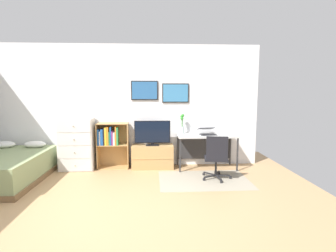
{
  "coord_description": "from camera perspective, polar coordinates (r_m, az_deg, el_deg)",
  "views": [
    {
      "loc": [
        0.66,
        -3.75,
        1.7
      ],
      "look_at": [
        0.97,
        1.5,
        1.02
      ],
      "focal_mm": 29.42,
      "sensor_mm": 36.0,
      "label": 1
    }
  ],
  "objects": [
    {
      "name": "tv_stand",
      "position": [
        6.09,
        -3.22,
        -6.33
      ],
      "size": [
        0.9,
        0.41,
        0.51
      ],
      "color": "tan",
      "rests_on": "ground_plane"
    },
    {
      "name": "bookshelf",
      "position": [
        6.13,
        -11.77,
        -3.1
      ],
      "size": [
        0.68,
        0.3,
        1.0
      ],
      "color": "tan",
      "rests_on": "ground_plane"
    },
    {
      "name": "bed",
      "position": [
        6.03,
        -31.16,
        -7.5
      ],
      "size": [
        1.47,
        1.98,
        0.64
      ],
      "rotation": [
        0.0,
        0.0,
        -0.02
      ],
      "color": "brown",
      "rests_on": "ground_plane"
    },
    {
      "name": "desk",
      "position": [
        6.11,
        7.85,
        -2.97
      ],
      "size": [
        1.27,
        0.6,
        0.74
      ],
      "color": "silver",
      "rests_on": "ground_plane"
    },
    {
      "name": "area_rug",
      "position": [
        5.39,
        7.45,
        -11.0
      ],
      "size": [
        1.7,
        1.2,
        0.01
      ],
      "primitive_type": "cube",
      "color": "#9E937F",
      "rests_on": "ground_plane"
    },
    {
      "name": "ground_plane",
      "position": [
        4.17,
        -12.73,
        -16.87
      ],
      "size": [
        7.2,
        7.2,
        0.0
      ],
      "primitive_type": "plane",
      "color": "tan"
    },
    {
      "name": "television",
      "position": [
        5.97,
        -3.26,
        -1.5
      ],
      "size": [
        0.78,
        0.16,
        0.54
      ],
      "color": "black",
      "rests_on": "tv_stand"
    },
    {
      "name": "office_chair",
      "position": [
        5.31,
        10.01,
        -6.24
      ],
      "size": [
        0.58,
        0.58,
        0.86
      ],
      "rotation": [
        0.0,
        0.0,
        -0.17
      ],
      "color": "#232326",
      "rests_on": "ground_plane"
    },
    {
      "name": "wall_back_with_posters",
      "position": [
        6.22,
        -9.37,
        4.13
      ],
      "size": [
        6.12,
        0.09,
        2.7
      ],
      "color": "white",
      "rests_on": "ground_plane"
    },
    {
      "name": "laptop",
      "position": [
        6.08,
        8.11,
        -1.17
      ],
      "size": [
        0.4,
        0.42,
        0.15
      ],
      "rotation": [
        0.0,
        0.0,
        0.15
      ],
      "color": "#333338",
      "rests_on": "desk"
    },
    {
      "name": "bamboo_vase",
      "position": [
        6.09,
        2.95,
        0.35
      ],
      "size": [
        0.09,
        0.09,
        0.44
      ],
      "color": "silver",
      "rests_on": "desk"
    },
    {
      "name": "computer_mouse",
      "position": [
        6.01,
        10.66,
        -1.75
      ],
      "size": [
        0.06,
        0.1,
        0.03
      ],
      "primitive_type": "ellipsoid",
      "color": "silver",
      "rests_on": "desk"
    },
    {
      "name": "dresser",
      "position": [
        6.22,
        -18.34,
        -3.55
      ],
      "size": [
        0.72,
        0.46,
        1.11
      ],
      "color": "silver",
      "rests_on": "ground_plane"
    }
  ]
}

